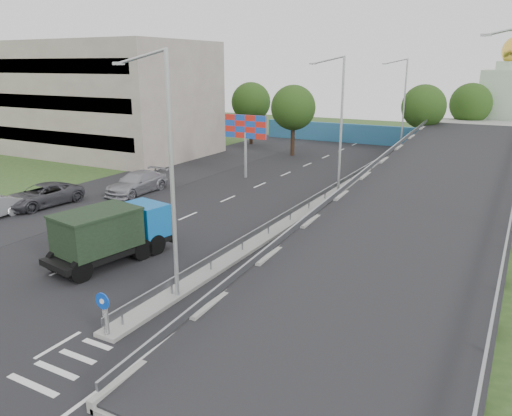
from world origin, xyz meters
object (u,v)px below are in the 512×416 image
Objects in this scene: church at (511,101)px; parked_car_c at (42,195)px; sign_bollard at (105,313)px; parked_car_d at (137,183)px; lamp_post_near at (168,165)px; billboard at (245,130)px; dump_truck at (111,232)px; lamp_post_mid at (339,119)px; lamp_post_far at (402,102)px.

church is 54.27m from parked_car_c.
sign_bollard is 0.30× the size of parked_car_d.
lamp_post_near is 1.83× the size of billboard.
parked_car_d is (3.33, 6.02, 0.04)m from parked_car_c.
dump_truck is at bearing -106.27° from church.
lamp_post_mid is at bearing 42.64° from parked_car_c.
parked_car_c is at bearing -119.06° from parked_car_d.
lamp_post_near is 7.06m from dump_truck.
billboard reaches higher than parked_car_c.
sign_bollard is 7.76m from dump_truck.
lamp_post_mid is 9.47m from billboard.
lamp_post_far is at bearing 63.16° from billboard.
lamp_post_near is 54.90m from church.
lamp_post_near reaches higher than parked_car_d.
church is at bearing 73.78° from lamp_post_mid.
lamp_post_near is 0.73× the size of church.
lamp_post_far is (0.11, 43.83, 4.77)m from sign_bollard.
church reaches higher than dump_truck.
sign_bollard is 20.22m from parked_car_c.
billboard is at bearing 109.21° from sign_bollard.
lamp_post_near and lamp_post_mid have the same top height.
parked_car_d is at bearing -120.08° from church.
parked_car_d reaches higher than parked_car_c.
lamp_post_mid is 16.16m from parked_car_d.
dump_truck is at bearing -79.33° from billboard.
lamp_post_far is at bearing 90.00° from lamp_post_near.
lamp_post_far is 1.83× the size of billboard.
sign_bollard is 0.17× the size of lamp_post_near.
parked_car_d is at bearing -153.57° from lamp_post_mid.
parked_car_c is at bearing -143.04° from lamp_post_mid.
sign_bollard is 21.80m from parked_car_d.
parked_car_c is at bearing -119.94° from church.
dump_truck is at bearing -53.26° from parked_car_d.
sign_bollard is at bearing -51.32° from parked_car_d.
sign_bollard is 0.12× the size of church.
lamp_post_near is 40.00m from lamp_post_far.
sign_bollard is 24.30m from lamp_post_mid.
lamp_post_far is at bearing 62.72° from parked_car_d.
parked_car_d is at bearing 66.75° from parked_car_c.
parked_car_d is at bearing 136.58° from dump_truck.
dump_truck reaches higher than sign_bollard.
parked_car_c is at bearing 165.72° from dump_truck.
billboard is at bearing 167.62° from lamp_post_mid.
sign_bollard is 0.17× the size of lamp_post_mid.
billboard is (-9.11, 2.00, -1.62)m from lamp_post_mid.
dump_truck reaches higher than parked_car_c.
parked_car_d is (-13.77, 13.16, -4.99)m from lamp_post_near.
lamp_post_near is at bearing -43.83° from parked_car_d.
dump_truck is (-5.32, -38.11, -4.24)m from lamp_post_far.
parked_car_d is (-13.66, 16.98, -0.21)m from sign_bollard.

